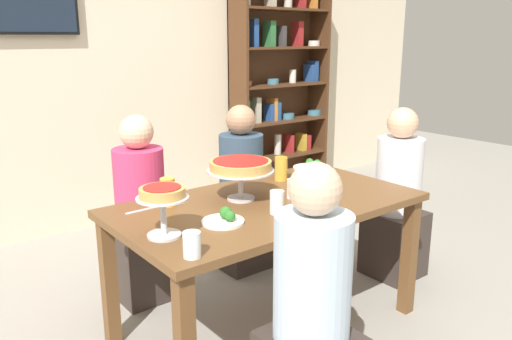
{
  "coord_description": "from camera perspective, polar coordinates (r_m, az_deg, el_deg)",
  "views": [
    {
      "loc": [
        -1.64,
        -1.99,
        1.59
      ],
      "look_at": [
        0.0,
        0.1,
        0.89
      ],
      "focal_mm": 35.88,
      "sensor_mm": 36.0,
      "label": 1
    }
  ],
  "objects": [
    {
      "name": "water_glass_clear_near",
      "position": [
        2.05,
        -7.16,
        -8.25
      ],
      "size": [
        0.07,
        0.07,
        0.11
      ],
      "primitive_type": "cylinder",
      "color": "white",
      "rests_on": "dining_table"
    },
    {
      "name": "personal_pizza_stand",
      "position": [
        2.23,
        -10.37,
        -3.19
      ],
      "size": [
        0.23,
        0.23,
        0.23
      ],
      "color": "silver",
      "rests_on": "dining_table"
    },
    {
      "name": "deep_dish_pizza_stand",
      "position": [
        2.7,
        -1.73,
        0.27
      ],
      "size": [
        0.36,
        0.36,
        0.22
      ],
      "color": "silver",
      "rests_on": "dining_table"
    },
    {
      "name": "cutlery_knife_near",
      "position": [
        2.44,
        4.89,
        -5.59
      ],
      "size": [
        0.18,
        0.02,
        0.0
      ],
      "primitive_type": "cube",
      "rotation": [
        0.0,
        0.0,
        0.03
      ],
      "color": "silver",
      "rests_on": "dining_table"
    },
    {
      "name": "ground_plane",
      "position": [
        3.03,
        1.22,
        -16.9
      ],
      "size": [
        12.0,
        12.0,
        0.0
      ],
      "primitive_type": "plane",
      "color": "gray"
    },
    {
      "name": "dining_table",
      "position": [
        2.75,
        1.29,
        -5.29
      ],
      "size": [
        1.61,
        0.89,
        0.74
      ],
      "color": "brown",
      "rests_on": "ground_plane"
    },
    {
      "name": "salad_plate_far_diner",
      "position": [
        2.92,
        6.14,
        -1.9
      ],
      "size": [
        0.23,
        0.23,
        0.07
      ],
      "color": "white",
      "rests_on": "dining_table"
    },
    {
      "name": "cutlery_fork_near",
      "position": [
        2.63,
        -12.57,
        -4.39
      ],
      "size": [
        0.18,
        0.02,
        0.0
      ],
      "primitive_type": "cube",
      "rotation": [
        0.0,
        0.0,
        3.18
      ],
      "color": "silver",
      "rests_on": "dining_table"
    },
    {
      "name": "diner_near_left",
      "position": [
        2.1,
        6.15,
        -16.9
      ],
      "size": [
        0.34,
        0.34,
        1.15
      ],
      "rotation": [
        0.0,
        0.0,
        1.57
      ],
      "color": "#382D28",
      "rests_on": "ground_plane"
    },
    {
      "name": "water_glass_clear_far",
      "position": [
        2.51,
        2.35,
        -3.61
      ],
      "size": [
        0.07,
        0.07,
        0.12
      ],
      "primitive_type": "cylinder",
      "color": "white",
      "rests_on": "dining_table"
    },
    {
      "name": "diner_far_left",
      "position": [
        3.2,
        -12.63,
        -5.7
      ],
      "size": [
        0.34,
        0.34,
        1.15
      ],
      "rotation": [
        0.0,
        0.0,
        -1.57
      ],
      "color": "#382D28",
      "rests_on": "ground_plane"
    },
    {
      "name": "diner_head_east",
      "position": [
        3.55,
        15.42,
        -3.86
      ],
      "size": [
        0.34,
        0.34,
        1.15
      ],
      "rotation": [
        0.0,
        0.0,
        3.14
      ],
      "color": "#382D28",
      "rests_on": "ground_plane"
    },
    {
      "name": "beer_glass_amber_tall",
      "position": [
        3.09,
        2.8,
        0.16
      ],
      "size": [
        0.08,
        0.08,
        0.14
      ],
      "primitive_type": "cylinder",
      "color": "gold",
      "rests_on": "dining_table"
    },
    {
      "name": "water_glass_clear_spare",
      "position": [
        2.76,
        4.07,
        -2.1
      ],
      "size": [
        0.06,
        0.06,
        0.1
      ],
      "primitive_type": "cylinder",
      "color": "white",
      "rests_on": "dining_table"
    },
    {
      "name": "bookshelf",
      "position": [
        5.29,
        2.46,
        9.75
      ],
      "size": [
        1.11,
        0.3,
        2.21
      ],
      "color": "#4C2D19",
      "rests_on": "ground_plane"
    },
    {
      "name": "salad_plate_near_diner",
      "position": [
        2.41,
        -3.51,
        -5.44
      ],
      "size": [
        0.2,
        0.2,
        0.07
      ],
      "color": "white",
      "rests_on": "dining_table"
    },
    {
      "name": "salad_plate_spare",
      "position": [
        3.39,
        6.09,
        0.48
      ],
      "size": [
        0.21,
        0.21,
        0.07
      ],
      "color": "white",
      "rests_on": "dining_table"
    },
    {
      "name": "beer_glass_amber_short",
      "position": [
        2.66,
        -9.81,
        -2.44
      ],
      "size": [
        0.08,
        0.08,
        0.15
      ],
      "primitive_type": "cylinder",
      "color": "gold",
      "rests_on": "dining_table"
    },
    {
      "name": "diner_far_right",
      "position": [
        3.55,
        -1.64,
        -3.33
      ],
      "size": [
        0.34,
        0.34,
        1.15
      ],
      "rotation": [
        0.0,
        0.0,
        -1.57
      ],
      "color": "#382D28",
      "rests_on": "ground_plane"
    },
    {
      "name": "rear_partition",
      "position": [
        4.51,
        -17.1,
        11.66
      ],
      "size": [
        8.0,
        0.12,
        2.8
      ],
      "primitive_type": "cube",
      "color": "beige",
      "rests_on": "ground_plane"
    }
  ]
}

